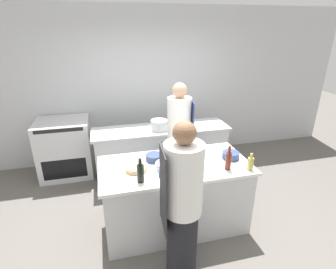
% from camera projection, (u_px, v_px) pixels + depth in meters
% --- Properties ---
extents(ground_plane, '(16.00, 16.00, 0.00)m').
position_uv_depth(ground_plane, '(174.00, 223.00, 3.50)').
color(ground_plane, '#605B56').
extents(wall_back, '(8.00, 0.06, 2.80)m').
position_uv_depth(wall_back, '(145.00, 86.00, 4.88)').
color(wall_back, silver).
rests_on(wall_back, ground_plane).
extents(prep_counter, '(1.81, 0.88, 0.89)m').
position_uv_depth(prep_counter, '(175.00, 195.00, 3.33)').
color(prep_counter, silver).
rests_on(prep_counter, ground_plane).
extents(pass_counter, '(2.25, 0.61, 0.89)m').
position_uv_depth(pass_counter, '(161.00, 152.00, 4.47)').
color(pass_counter, silver).
rests_on(pass_counter, ground_plane).
extents(oven_range, '(0.86, 0.73, 0.99)m').
position_uv_depth(oven_range, '(65.00, 148.00, 4.52)').
color(oven_range, silver).
rests_on(oven_range, ground_plane).
extents(chef_at_prep_near, '(0.39, 0.37, 1.70)m').
position_uv_depth(chef_at_prep_near, '(182.00, 205.00, 2.49)').
color(chef_at_prep_near, black).
rests_on(chef_at_prep_near, ground_plane).
extents(chef_at_stove, '(0.38, 0.36, 1.73)m').
position_uv_depth(chef_at_stove, '(179.00, 141.00, 3.85)').
color(chef_at_stove, black).
rests_on(chef_at_stove, ground_plane).
extents(bottle_olive_oil, '(0.07, 0.07, 0.30)m').
position_uv_depth(bottle_olive_oil, '(228.00, 160.00, 3.01)').
color(bottle_olive_oil, '#5B2319').
rests_on(bottle_olive_oil, prep_counter).
extents(bottle_vinegar, '(0.07, 0.07, 0.25)m').
position_uv_depth(bottle_vinegar, '(198.00, 149.00, 3.33)').
color(bottle_vinegar, '#2D5175').
rests_on(bottle_vinegar, prep_counter).
extents(bottle_wine, '(0.07, 0.07, 0.30)m').
position_uv_depth(bottle_wine, '(175.00, 166.00, 2.89)').
color(bottle_wine, '#19471E').
rests_on(bottle_wine, prep_counter).
extents(bottle_cooking_oil, '(0.07, 0.07, 0.21)m').
position_uv_depth(bottle_cooking_oil, '(250.00, 163.00, 3.01)').
color(bottle_cooking_oil, '#B2A84C').
rests_on(bottle_cooking_oil, prep_counter).
extents(bottle_sauce, '(0.08, 0.08, 0.27)m').
position_uv_depth(bottle_sauce, '(140.00, 173.00, 2.77)').
color(bottle_sauce, black).
rests_on(bottle_sauce, prep_counter).
extents(bowl_mixing_large, '(0.21, 0.21, 0.08)m').
position_uv_depth(bowl_mixing_large, '(231.00, 155.00, 3.29)').
color(bowl_mixing_large, navy).
rests_on(bowl_mixing_large, prep_counter).
extents(bowl_prep_small, '(0.21, 0.21, 0.08)m').
position_uv_depth(bowl_prep_small, '(154.00, 157.00, 3.24)').
color(bowl_prep_small, navy).
rests_on(bowl_prep_small, prep_counter).
extents(bowl_ceramic_blue, '(0.25, 0.25, 0.07)m').
position_uv_depth(bowl_ceramic_blue, '(166.00, 165.00, 3.06)').
color(bowl_ceramic_blue, '#B7BABC').
rests_on(bowl_ceramic_blue, prep_counter).
extents(bowl_wooden_salad, '(0.26, 0.26, 0.06)m').
position_uv_depth(bowl_wooden_salad, '(136.00, 168.00, 3.03)').
color(bowl_wooden_salad, tan).
rests_on(bowl_wooden_salad, prep_counter).
extents(cup, '(0.09, 0.09, 0.08)m').
position_uv_depth(cup, '(162.00, 173.00, 2.89)').
color(cup, '#33477F').
rests_on(cup, prep_counter).
extents(cutting_board, '(0.34, 0.24, 0.01)m').
position_uv_depth(cutting_board, '(198.00, 171.00, 3.00)').
color(cutting_board, white).
rests_on(cutting_board, prep_counter).
extents(stockpot, '(0.27, 0.27, 0.16)m').
position_uv_depth(stockpot, '(159.00, 125.00, 4.21)').
color(stockpot, silver).
rests_on(stockpot, pass_counter).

